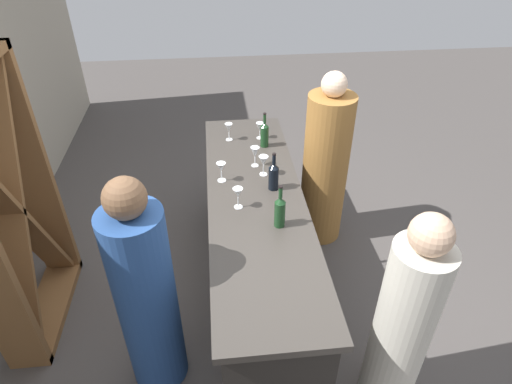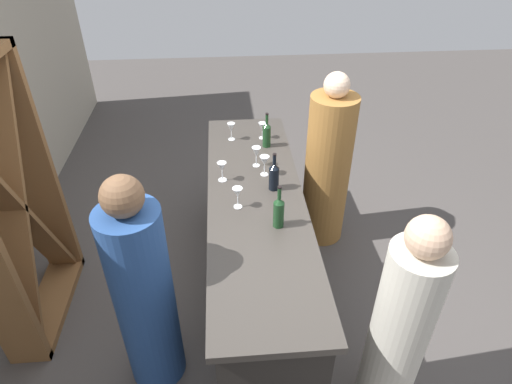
{
  "view_description": "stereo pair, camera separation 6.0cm",
  "coord_description": "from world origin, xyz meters",
  "px_view_note": "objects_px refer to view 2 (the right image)",
  "views": [
    {
      "loc": [
        -2.47,
        0.26,
        2.77
      ],
      "look_at": [
        0.0,
        0.0,
        1.0
      ],
      "focal_mm": 30.43,
      "sensor_mm": 36.0,
      "label": 1
    },
    {
      "loc": [
        -2.48,
        0.2,
        2.77
      ],
      "look_at": [
        0.0,
        0.0,
        1.0
      ],
      "focal_mm": 30.43,
      "sensor_mm": 36.0,
      "label": 2
    }
  ],
  "objects_px": {
    "wine_glass_near_left": "(262,127)",
    "wine_bottle_leftmost_olive_green": "(279,211)",
    "wine_bottle_second_left_near_black": "(274,176)",
    "wine_bottle_center_olive_green": "(267,134)",
    "wine_glass_near_center": "(264,161)",
    "person_left_guest": "(327,169)",
    "wine_glass_far_right": "(222,167)",
    "wine_rack": "(12,209)",
    "wine_glass_far_center": "(231,128)",
    "person_right_guest": "(144,296)",
    "wine_glass_far_left": "(238,193)",
    "person_center_guest": "(400,328)",
    "wine_glass_near_right": "(256,153)"
  },
  "relations": [
    {
      "from": "wine_rack",
      "to": "wine_bottle_leftmost_olive_green",
      "type": "bearing_deg",
      "value": -98.52
    },
    {
      "from": "wine_glass_far_center",
      "to": "person_center_guest",
      "type": "height_order",
      "value": "person_center_guest"
    },
    {
      "from": "wine_glass_near_center",
      "to": "wine_glass_far_right",
      "type": "xyz_separation_m",
      "value": [
        -0.05,
        0.32,
        -0.01
      ]
    },
    {
      "from": "wine_glass_near_center",
      "to": "wine_bottle_second_left_near_black",
      "type": "bearing_deg",
      "value": -165.73
    },
    {
      "from": "person_right_guest",
      "to": "wine_rack",
      "type": "bearing_deg",
      "value": 148.74
    },
    {
      "from": "wine_bottle_second_left_near_black",
      "to": "wine_glass_near_center",
      "type": "relative_size",
      "value": 1.84
    },
    {
      "from": "wine_bottle_leftmost_olive_green",
      "to": "person_right_guest",
      "type": "height_order",
      "value": "person_right_guest"
    },
    {
      "from": "wine_glass_far_right",
      "to": "wine_bottle_leftmost_olive_green",
      "type": "bearing_deg",
      "value": -147.94
    },
    {
      "from": "wine_bottle_second_left_near_black",
      "to": "person_center_guest",
      "type": "distance_m",
      "value": 1.3
    },
    {
      "from": "wine_glass_far_left",
      "to": "person_right_guest",
      "type": "height_order",
      "value": "person_right_guest"
    },
    {
      "from": "wine_rack",
      "to": "wine_glass_near_center",
      "type": "xyz_separation_m",
      "value": [
        0.35,
        -1.74,
        0.07
      ]
    },
    {
      "from": "person_right_guest",
      "to": "wine_glass_far_left",
      "type": "bearing_deg",
      "value": 45.86
    },
    {
      "from": "wine_glass_near_left",
      "to": "wine_bottle_second_left_near_black",
      "type": "bearing_deg",
      "value": -179.21
    },
    {
      "from": "wine_bottle_center_olive_green",
      "to": "wine_glass_near_left",
      "type": "relative_size",
      "value": 2.07
    },
    {
      "from": "wine_rack",
      "to": "wine_glass_far_center",
      "type": "bearing_deg",
      "value": -58.37
    },
    {
      "from": "wine_glass_near_left",
      "to": "wine_bottle_leftmost_olive_green",
      "type": "bearing_deg",
      "value": 179.63
    },
    {
      "from": "wine_glass_near_right",
      "to": "wine_glass_far_right",
      "type": "xyz_separation_m",
      "value": [
        -0.18,
        0.27,
        -0.01
      ]
    },
    {
      "from": "wine_rack",
      "to": "person_left_guest",
      "type": "bearing_deg",
      "value": -72.85
    },
    {
      "from": "wine_rack",
      "to": "person_center_guest",
      "type": "bearing_deg",
      "value": -111.27
    },
    {
      "from": "wine_glass_far_center",
      "to": "person_center_guest",
      "type": "distance_m",
      "value": 2.09
    },
    {
      "from": "wine_glass_far_right",
      "to": "wine_bottle_second_left_near_black",
      "type": "bearing_deg",
      "value": -111.06
    },
    {
      "from": "person_left_guest",
      "to": "person_right_guest",
      "type": "distance_m",
      "value": 1.94
    },
    {
      "from": "wine_bottle_leftmost_olive_green",
      "to": "wine_glass_far_center",
      "type": "relative_size",
      "value": 2.0
    },
    {
      "from": "wine_bottle_center_olive_green",
      "to": "wine_glass_far_left",
      "type": "height_order",
      "value": "wine_bottle_center_olive_green"
    },
    {
      "from": "wine_rack",
      "to": "wine_glass_near_left",
      "type": "relative_size",
      "value": 13.5
    },
    {
      "from": "wine_bottle_leftmost_olive_green",
      "to": "person_left_guest",
      "type": "relative_size",
      "value": 0.19
    },
    {
      "from": "wine_bottle_leftmost_olive_green",
      "to": "person_left_guest",
      "type": "height_order",
      "value": "person_left_guest"
    },
    {
      "from": "wine_bottle_leftmost_olive_green",
      "to": "wine_glass_far_center",
      "type": "xyz_separation_m",
      "value": [
        1.19,
        0.26,
        -0.01
      ]
    },
    {
      "from": "wine_glass_near_center",
      "to": "person_left_guest",
      "type": "distance_m",
      "value": 0.78
    },
    {
      "from": "wine_rack",
      "to": "wine_bottle_center_olive_green",
      "type": "height_order",
      "value": "wine_rack"
    },
    {
      "from": "wine_glass_near_right",
      "to": "wine_glass_far_right",
      "type": "bearing_deg",
      "value": 124.26
    },
    {
      "from": "wine_glass_far_right",
      "to": "wine_glass_near_center",
      "type": "bearing_deg",
      "value": -81.01
    },
    {
      "from": "wine_bottle_center_olive_green",
      "to": "person_center_guest",
      "type": "relative_size",
      "value": 0.2
    },
    {
      "from": "person_center_guest",
      "to": "wine_glass_near_right",
      "type": "bearing_deg",
      "value": -81.15
    },
    {
      "from": "wine_rack",
      "to": "wine_glass_far_right",
      "type": "height_order",
      "value": "wine_rack"
    },
    {
      "from": "wine_bottle_center_olive_green",
      "to": "person_left_guest",
      "type": "relative_size",
      "value": 0.19
    },
    {
      "from": "wine_glass_far_right",
      "to": "person_center_guest",
      "type": "relative_size",
      "value": 0.1
    },
    {
      "from": "wine_bottle_leftmost_olive_green",
      "to": "person_right_guest",
      "type": "xyz_separation_m",
      "value": [
        -0.35,
        0.85,
        -0.33
      ]
    },
    {
      "from": "wine_bottle_second_left_near_black",
      "to": "wine_bottle_center_olive_green",
      "type": "height_order",
      "value": "wine_bottle_center_olive_green"
    },
    {
      "from": "wine_bottle_center_olive_green",
      "to": "wine_glass_near_left",
      "type": "bearing_deg",
      "value": 9.18
    },
    {
      "from": "wine_bottle_leftmost_olive_green",
      "to": "wine_bottle_second_left_near_black",
      "type": "height_order",
      "value": "wine_bottle_leftmost_olive_green"
    },
    {
      "from": "wine_bottle_leftmost_olive_green",
      "to": "wine_glass_near_left",
      "type": "bearing_deg",
      "value": -0.37
    },
    {
      "from": "wine_glass_near_center",
      "to": "person_center_guest",
      "type": "distance_m",
      "value": 1.49
    },
    {
      "from": "wine_glass_near_right",
      "to": "wine_glass_far_right",
      "type": "height_order",
      "value": "wine_glass_near_right"
    },
    {
      "from": "wine_bottle_center_olive_green",
      "to": "wine_glass_near_center",
      "type": "relative_size",
      "value": 1.89
    },
    {
      "from": "wine_glass_near_center",
      "to": "wine_glass_far_left",
      "type": "distance_m",
      "value": 0.45
    },
    {
      "from": "wine_bottle_leftmost_olive_green",
      "to": "wine_glass_near_center",
      "type": "xyz_separation_m",
      "value": [
        0.61,
        0.03,
        0.0
      ]
    },
    {
      "from": "wine_glass_far_right",
      "to": "person_right_guest",
      "type": "relative_size",
      "value": 0.1
    },
    {
      "from": "wine_bottle_second_left_near_black",
      "to": "wine_glass_near_right",
      "type": "bearing_deg",
      "value": 17.06
    },
    {
      "from": "wine_glass_far_center",
      "to": "person_right_guest",
      "type": "xyz_separation_m",
      "value": [
        -1.54,
        0.59,
        -0.32
      ]
    }
  ]
}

